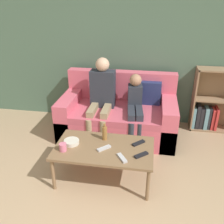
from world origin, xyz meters
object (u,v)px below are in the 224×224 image
at_px(couch, 119,116).
at_px(cup_near, 63,147).
at_px(snack_bowl, 72,142).
at_px(bookshelf, 213,105).
at_px(person_adult, 102,93).
at_px(coffee_table, 104,150).
at_px(person_child, 135,105).
at_px(tv_remote_1, 122,158).
at_px(tv_remote_3, 141,155).
at_px(tv_remote_2, 138,143).
at_px(tv_remote_0, 104,148).
at_px(bottle, 105,133).

bearing_deg(couch, cup_near, -110.13).
relative_size(couch, snack_bowl, 9.65).
distance_m(bookshelf, person_adult, 1.82).
bearing_deg(coffee_table, person_child, 73.97).
height_order(coffee_table, tv_remote_1, tv_remote_1).
relative_size(couch, person_adult, 1.44).
relative_size(cup_near, tv_remote_1, 0.54).
distance_m(coffee_table, snack_bowl, 0.40).
height_order(tv_remote_3, snack_bowl, snack_bowl).
relative_size(tv_remote_2, snack_bowl, 0.85).
bearing_deg(bookshelf, couch, -164.64).
relative_size(tv_remote_2, tv_remote_3, 0.97).
height_order(cup_near, tv_remote_1, cup_near).
distance_m(couch, cup_near, 1.35).
bearing_deg(coffee_table, tv_remote_1, -38.18).
bearing_deg(person_child, couch, 142.44).
bearing_deg(person_child, tv_remote_1, -98.98).
bearing_deg(cup_near, person_child, 56.85).
bearing_deg(bookshelf, tv_remote_0, -133.77).
xyz_separation_m(bookshelf, tv_remote_0, (-1.49, -1.55, 0.04)).
bearing_deg(couch, bottle, -92.48).
distance_m(person_child, tv_remote_1, 1.15).
bearing_deg(tv_remote_3, tv_remote_1, -107.58).
bearing_deg(bottle, couch, 87.52).
distance_m(tv_remote_0, tv_remote_2, 0.42).
xyz_separation_m(tv_remote_1, bottle, (-0.26, 0.36, 0.08)).
height_order(couch, person_adult, person_adult).
relative_size(person_adult, tv_remote_0, 7.85).
bearing_deg(coffee_table, couch, 89.15).
xyz_separation_m(tv_remote_0, snack_bowl, (-0.40, 0.05, 0.01)).
xyz_separation_m(person_adult, snack_bowl, (-0.16, -1.01, -0.24)).
xyz_separation_m(coffee_table, person_adult, (-0.23, 1.02, 0.30)).
distance_m(coffee_table, person_child, 1.01).
distance_m(tv_remote_1, bottle, 0.45).
xyz_separation_m(person_child, tv_remote_0, (-0.27, -0.99, -0.12)).
height_order(coffee_table, tv_remote_3, tv_remote_3).
relative_size(person_child, tv_remote_3, 6.23).
distance_m(person_child, tv_remote_3, 1.07).
height_order(tv_remote_2, tv_remote_3, same).
bearing_deg(tv_remote_1, bottle, 92.28).
height_order(tv_remote_2, snack_bowl, snack_bowl).
bearing_deg(coffee_table, cup_near, -162.34).
distance_m(couch, bottle, 0.97).
bearing_deg(tv_remote_3, tv_remote_2, 149.54).
xyz_separation_m(tv_remote_3, snack_bowl, (-0.83, 0.11, 0.01)).
distance_m(tv_remote_1, tv_remote_2, 0.36).
bearing_deg(tv_remote_0, tv_remote_3, 37.40).
bearing_deg(tv_remote_0, bookshelf, 91.71).
distance_m(couch, person_child, 0.40).
height_order(person_child, snack_bowl, person_child).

